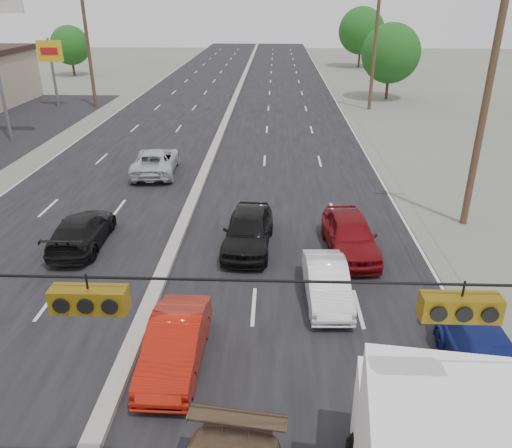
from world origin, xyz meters
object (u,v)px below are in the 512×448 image
object	(u,v)px
queue_car_d	(486,359)
utility_pole_left_c	(88,49)
queue_car_b	(327,283)
tree_left_far	(70,45)
queue_car_a	(248,230)
queue_car_e	(350,235)
tree_right_mid	(391,53)
oncoming_near	(82,231)
utility_pole_right_c	(375,50)
tree_right_far	(361,31)
pole_sign_far	(51,57)
red_sedan	(175,344)
oncoming_far	(156,161)
utility_pole_right_b	(485,108)

from	to	relation	value
queue_car_d	utility_pole_left_c	bearing A→B (deg)	121.19
utility_pole_left_c	queue_car_b	distance (m)	36.67
queue_car_d	tree_left_far	bearing A→B (deg)	118.83
queue_car_a	queue_car_e	bearing A→B (deg)	-0.84
utility_pole_left_c	tree_right_mid	world-z (taller)	utility_pole_left_c
tree_right_mid	oncoming_near	size ratio (longest dim) A/B	1.58
tree_left_far	queue_car_d	world-z (taller)	tree_left_far
queue_car_a	queue_car_d	distance (m)	9.87
tree_left_far	queue_car_a	xyz separation A→B (m)	(25.00, -47.78, -2.94)
utility_pole_left_c	utility_pole_right_c	xyz separation A→B (m)	(25.00, 0.00, 0.00)
oncoming_near	tree_right_far	bearing A→B (deg)	-110.99
pole_sign_far	oncoming_near	size ratio (longest dim) A/B	1.33
red_sedan	oncoming_near	size ratio (longest dim) A/B	0.90
oncoming_near	queue_car_b	bearing A→B (deg)	156.94
red_sedan	oncoming_far	xyz separation A→B (m)	(-4.16, 16.27, 0.03)
pole_sign_far	red_sedan	distance (m)	39.15
queue_car_d	queue_car_b	bearing A→B (deg)	135.20
tree_left_far	tree_right_mid	world-z (taller)	tree_right_mid
utility_pole_right_b	queue_car_a	world-z (taller)	utility_pole_right_b
tree_left_far	queue_car_a	bearing A→B (deg)	-62.38
red_sedan	queue_car_e	size ratio (longest dim) A/B	0.90
utility_pole_right_b	utility_pole_right_c	distance (m)	25.00
utility_pole_right_b	tree_left_far	bearing A→B (deg)	127.48
utility_pole_right_b	pole_sign_far	size ratio (longest dim) A/B	1.67
tree_right_far	queue_car_e	distance (m)	58.91
queue_car_b	queue_car_a	bearing A→B (deg)	125.05
pole_sign_far	queue_car_b	bearing A→B (deg)	-55.30
red_sedan	utility_pole_right_c	bearing A→B (deg)	73.39
tree_right_far	queue_car_e	xyz separation A→B (m)	(-9.00, -58.07, -4.18)
red_sedan	oncoming_near	xyz separation A→B (m)	(-5.10, 7.02, -0.02)
utility_pole_right_b	tree_right_mid	bearing A→B (deg)	85.24
utility_pole_right_b	oncoming_near	world-z (taller)	utility_pole_right_b
oncoming_far	queue_car_d	bearing A→B (deg)	122.04
tree_right_far	queue_car_d	bearing A→B (deg)	-95.61
pole_sign_far	queue_car_d	bearing A→B (deg)	-53.91
utility_pole_left_c	oncoming_far	xyz separation A→B (m)	(9.74, -18.61, -4.41)
oncoming_near	red_sedan	bearing A→B (deg)	123.80
utility_pole_left_c	pole_sign_far	size ratio (longest dim) A/B	1.67
tree_right_mid	queue_car_d	size ratio (longest dim) A/B	1.66
tree_right_mid	tree_right_far	size ratio (longest dim) A/B	0.88
utility_pole_right_c	red_sedan	bearing A→B (deg)	-107.66
tree_right_far	red_sedan	bearing A→B (deg)	-102.68
tree_left_far	red_sedan	bearing A→B (deg)	-66.90
pole_sign_far	queue_car_e	distance (m)	36.47
pole_sign_far	oncoming_far	xyz separation A→B (m)	(13.24, -18.61, -3.71)
red_sedan	oncoming_far	distance (m)	16.79
utility_pole_right_b	tree_left_far	xyz separation A→B (m)	(-34.50, 45.00, -1.39)
utility_pole_right_c	oncoming_near	bearing A→B (deg)	-120.19
oncoming_near	oncoming_far	xyz separation A→B (m)	(0.94, 9.24, 0.05)
red_sedan	queue_car_d	xyz separation A→B (m)	(8.20, -0.25, -0.05)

